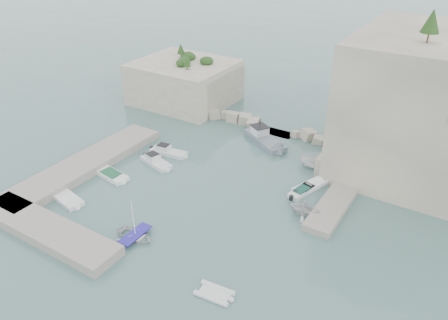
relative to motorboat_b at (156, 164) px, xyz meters
The scene contains 20 objects.
ground 10.93m from the motorboat_b, 25.92° to the right, with size 400.00×400.00×0.00m, color #4B706C.
cliff_terrace 26.41m from the motorboat_b, 30.08° to the left, with size 8.00×10.00×2.50m, color beige.
outcrop_west 22.91m from the motorboat_b, 116.70° to the left, with size 16.00×14.00×7.00m, color beige.
quay_west 9.22m from the motorboat_b, 141.14° to the right, with size 5.00×24.00×1.10m, color #9E9689.
quay_south 17.29m from the motorboat_b, 90.56° to the right, with size 18.00×4.00×1.10m, color #9E9689.
ledge_east 23.91m from the motorboat_b, 12.62° to the left, with size 3.00×16.00×0.80m, color #9E9689.
breakwater 19.37m from the motorboat_b, 62.86° to the left, with size 28.00×3.00×1.40m, color beige.
motorboat_b is the anchor object (origin of this frame).
motorboat_e 12.49m from the motorboat_b, 104.55° to the right, with size 4.79×1.96×0.70m, color silver, non-canonical shape.
motorboat_c 6.12m from the motorboat_b, 116.85° to the right, with size 5.35×1.94×0.70m, color white, non-canonical shape.
motorboat_a 3.11m from the motorboat_b, 96.77° to the left, with size 5.73×1.71×1.40m, color silver, non-canonical shape.
rowboat 15.13m from the motorboat_b, 58.26° to the right, with size 2.96×4.15×0.86m, color silver.
inflatable_dinghy 24.20m from the motorboat_b, 38.27° to the right, with size 3.58×1.74×0.44m, color silver, non-canonical shape.
tender_east_a 21.01m from the motorboat_b, ahead, with size 3.14×3.63×1.91m, color silver.
tender_east_b 19.44m from the motorboat_b, 11.07° to the left, with size 4.17×1.42×0.70m, color silver, non-canonical shape.
tender_east_c 20.22m from the motorboat_b, 15.23° to the left, with size 5.15×1.66×0.70m, color silver, non-canonical shape.
tender_east_d 21.10m from the motorboat_b, 28.73° to the left, with size 1.82×4.83×1.86m, color white.
work_boat 16.12m from the motorboat_b, 54.47° to the left, with size 8.64×2.55×2.20m, color slate, non-canonical shape.
rowboat_mast 15.34m from the motorboat_b, 58.26° to the right, with size 0.10×0.10×4.20m, color white.
vegetation 38.36m from the motorboat_b, 35.35° to the left, with size 53.48×13.88×13.40m.
Camera 1 is at (24.39, -32.97, 28.89)m, focal length 35.00 mm.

